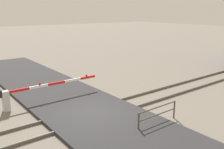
% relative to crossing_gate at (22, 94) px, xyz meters
% --- Properties ---
extents(ground_plane, '(160.00, 160.00, 0.00)m').
position_rel_crossing_gate_xyz_m(ground_plane, '(3.32, 2.56, -0.81)').
color(ground_plane, slate).
extents(rail_track_left, '(0.08, 80.00, 0.15)m').
position_rel_crossing_gate_xyz_m(rail_track_left, '(2.60, 2.56, -0.73)').
color(rail_track_left, '#59544C').
rests_on(rail_track_left, ground_plane).
extents(rail_track_right, '(0.08, 80.00, 0.15)m').
position_rel_crossing_gate_xyz_m(rail_track_right, '(4.04, 2.56, -0.73)').
color(rail_track_right, '#59544C').
rests_on(rail_track_right, ground_plane).
extents(road_surface, '(36.00, 5.02, 0.17)m').
position_rel_crossing_gate_xyz_m(road_surface, '(3.32, 2.56, -0.72)').
color(road_surface, '#2D2D30').
rests_on(road_surface, ground_plane).
extents(crossing_gate, '(0.36, 6.37, 1.28)m').
position_rel_crossing_gate_xyz_m(crossing_gate, '(0.00, 0.00, 0.00)').
color(crossing_gate, silver).
rests_on(crossing_gate, ground_plane).
extents(guard_railing, '(0.08, 2.59, 0.95)m').
position_rel_crossing_gate_xyz_m(guard_railing, '(6.19, 4.46, -0.19)').
color(guard_railing, '#4C4742').
rests_on(guard_railing, ground_plane).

